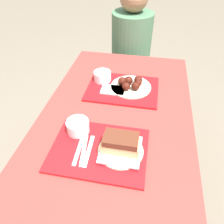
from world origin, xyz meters
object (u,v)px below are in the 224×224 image
(tray_near, at_px, (99,150))
(tray_far, at_px, (123,89))
(brisket_sandwich_plate, at_px, (121,146))
(bowl_coleslaw_far, at_px, (102,76))
(person_seated_across, at_px, (132,39))
(wings_plate_far, at_px, (131,84))
(bowl_coleslaw_near, at_px, (78,126))

(tray_near, xyz_separation_m, tray_far, (0.03, 0.47, 0.00))
(tray_far, distance_m, brisket_sandwich_plate, 0.47)
(brisket_sandwich_plate, bearing_deg, bowl_coleslaw_far, 110.38)
(tray_near, height_order, person_seated_across, person_seated_across)
(tray_near, distance_m, wings_plate_far, 0.49)
(bowl_coleslaw_near, relative_size, bowl_coleslaw_far, 1.00)
(tray_near, height_order, bowl_coleslaw_near, bowl_coleslaw_near)
(person_seated_across, bearing_deg, tray_far, -87.50)
(tray_far, bearing_deg, wings_plate_far, 19.03)
(person_seated_across, bearing_deg, bowl_coleslaw_far, -99.74)
(tray_far, bearing_deg, brisket_sandwich_plate, -82.51)
(tray_near, bearing_deg, tray_far, 86.18)
(tray_far, distance_m, bowl_coleslaw_near, 0.42)
(wings_plate_far, bearing_deg, tray_near, -98.91)
(tray_far, height_order, bowl_coleslaw_far, bowl_coleslaw_far)
(brisket_sandwich_plate, bearing_deg, tray_far, 97.49)
(tray_near, relative_size, bowl_coleslaw_near, 3.95)
(bowl_coleslaw_near, height_order, brisket_sandwich_plate, brisket_sandwich_plate)
(tray_near, height_order, tray_far, same)
(wings_plate_far, bearing_deg, person_seated_across, 96.45)
(bowl_coleslaw_far, height_order, wings_plate_far, wings_plate_far)
(brisket_sandwich_plate, relative_size, person_seated_across, 0.27)
(tray_far, height_order, bowl_coleslaw_near, bowl_coleslaw_near)
(brisket_sandwich_plate, xyz_separation_m, wings_plate_far, (-0.02, 0.48, -0.02))
(bowl_coleslaw_near, bearing_deg, brisket_sandwich_plate, -21.45)
(wings_plate_far, bearing_deg, bowl_coleslaw_near, -116.03)
(tray_near, xyz_separation_m, person_seated_across, (0.00, 1.15, 0.03))
(brisket_sandwich_plate, distance_m, wings_plate_far, 0.48)
(tray_near, bearing_deg, wings_plate_far, 81.09)
(bowl_coleslaw_near, height_order, wings_plate_far, wings_plate_far)
(tray_far, relative_size, bowl_coleslaw_near, 3.95)
(brisket_sandwich_plate, xyz_separation_m, bowl_coleslaw_far, (-0.20, 0.53, -0.00))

